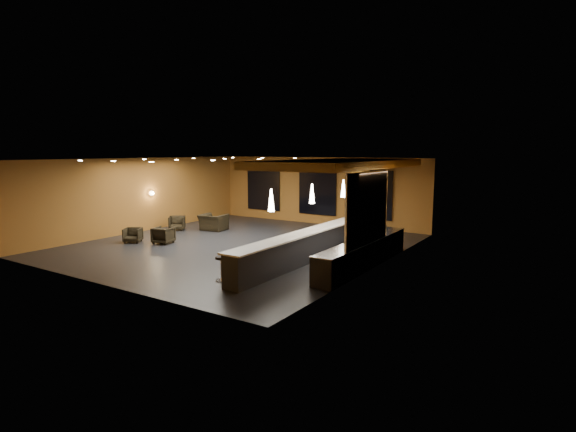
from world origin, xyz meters
The scene contains 36 objects.
floor centered at (0.00, 0.00, -0.05)m, with size 12.00×13.00×0.10m, color black.
ceiling centered at (0.00, 0.00, 3.55)m, with size 12.00×13.00×0.10m, color black.
wall_back centered at (0.00, 6.55, 1.75)m, with size 12.00×0.10×3.50m, color #905920.
wall_front centered at (0.00, -6.55, 1.75)m, with size 12.00×0.10×3.50m, color #905920.
wall_left centered at (-6.05, 0.00, 1.75)m, with size 0.10×13.00×3.50m, color #905920.
wall_right centered at (6.05, 0.00, 1.75)m, with size 0.10×13.00×3.50m, color #905920.
wood_soffit centered at (4.00, 1.00, 3.36)m, with size 3.60×8.00×0.28m, color olive.
window_left centered at (-3.50, 6.44, 1.70)m, with size 2.20×0.06×2.40m, color black.
window_center centered at (0.00, 6.44, 1.70)m, with size 2.20×0.06×2.40m, color black.
window_right centered at (3.00, 6.44, 1.70)m, with size 2.20×0.06×2.40m, color black.
tile_backsplash centered at (5.96, -1.00, 2.00)m, with size 0.06×3.20×2.40m, color white.
bar_counter centered at (3.65, -1.00, 0.50)m, with size 0.60×8.00×1.00m, color black.
bar_top centered at (3.65, -1.00, 1.02)m, with size 0.78×8.10×0.05m, color silver.
prep_counter centered at (5.65, -0.50, 0.43)m, with size 0.70×6.00×0.86m, color black.
prep_top centered at (5.65, -0.50, 0.89)m, with size 0.72×6.00×0.03m, color silver.
wall_shelf_lower centered at (5.82, -1.20, 1.60)m, with size 0.30×1.50×0.03m, color silver.
wall_shelf_upper centered at (5.82, -1.20, 2.05)m, with size 0.30×1.50×0.03m, color silver.
column centered at (3.65, 3.60, 1.75)m, with size 0.60×0.60×3.50m, color olive.
wall_sconce centered at (-5.88, 0.50, 1.80)m, with size 0.22×0.22×0.22m, color #FFE5B2.
pendant_0 centered at (3.65, -3.00, 2.35)m, with size 0.20×0.20×0.70m, color white.
pendant_1 centered at (3.65, -0.50, 2.35)m, with size 0.20×0.20×0.70m, color white.
pendant_2 centered at (3.65, 2.00, 2.35)m, with size 0.20×0.20×0.70m, color white.
staff_a centered at (4.47, 1.51, 0.79)m, with size 0.58×0.38×1.58m, color black.
staff_b centered at (4.74, 2.59, 0.79)m, with size 0.77×0.60×1.59m, color black.
staff_c centered at (5.24, 1.75, 0.88)m, with size 0.86×0.56×1.76m, color black.
armchair_a centered at (-4.15, -2.06, 0.31)m, with size 0.66×0.68×0.62m, color black.
armchair_b centered at (-2.90, -1.50, 0.35)m, with size 0.74×0.76×0.69m, color black.
armchair_c centered at (-4.81, 1.06, 0.35)m, with size 0.74×0.76×0.69m, color black.
armchair_d centered at (-3.29, 1.99, 0.39)m, with size 1.20×1.04×0.78m, color black.
bar_stool_0 centered at (2.77, -4.33, 0.47)m, with size 0.38×0.38×0.74m.
bar_stool_1 centered at (2.86, -3.18, 0.52)m, with size 0.41×0.41×0.81m.
bar_stool_2 centered at (2.93, -2.16, 0.47)m, with size 0.37×0.37×0.73m.
bar_stool_3 centered at (2.98, -1.09, 0.48)m, with size 0.38×0.38×0.75m.
bar_stool_4 centered at (2.99, 0.07, 0.52)m, with size 0.42×0.42×0.82m.
bar_stool_5 centered at (2.86, 1.32, 0.46)m, with size 0.36×0.36×0.72m.
bar_stool_6 centered at (2.95, 2.35, 0.49)m, with size 0.39×0.39×0.76m.
Camera 1 is at (11.45, -14.14, 3.84)m, focal length 28.00 mm.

